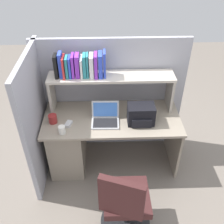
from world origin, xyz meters
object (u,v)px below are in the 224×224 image
object	(u,v)px
snack_canister	(53,119)
office_chair	(125,205)
backpack	(141,114)
computer_mouse	(68,124)
paper_cup	(62,130)
laptop	(105,118)

from	to	relation	value
snack_canister	office_chair	xyz separation A→B (m)	(0.77, -0.88, -0.39)
backpack	computer_mouse	bearing A→B (deg)	-178.39
backpack	office_chair	distance (m)	0.99
office_chair	paper_cup	bearing A→B (deg)	-27.72
laptop	computer_mouse	size ratio (longest dim) A/B	3.06
backpack	office_chair	xyz separation A→B (m)	(-0.23, -0.85, -0.45)
computer_mouse	office_chair	size ratio (longest dim) A/B	0.11
laptop	paper_cup	size ratio (longest dim) A/B	3.46
paper_cup	office_chair	xyz separation A→B (m)	(0.64, -0.69, -0.38)
backpack	paper_cup	xyz separation A→B (m)	(-0.87, -0.16, -0.06)
backpack	snack_canister	xyz separation A→B (m)	(-1.00, 0.03, -0.06)
backpack	computer_mouse	size ratio (longest dim) A/B	2.88
computer_mouse	paper_cup	bearing A→B (deg)	-93.50
paper_cup	office_chair	world-z (taller)	office_chair
laptop	backpack	bearing A→B (deg)	-3.85
backpack	snack_canister	distance (m)	1.00
computer_mouse	office_chair	world-z (taller)	office_chair
snack_canister	office_chair	distance (m)	1.23
laptop	snack_canister	bearing A→B (deg)	179.64
laptop	paper_cup	bearing A→B (deg)	-158.41
paper_cup	office_chair	bearing A→B (deg)	-47.16
laptop	backpack	world-z (taller)	backpack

